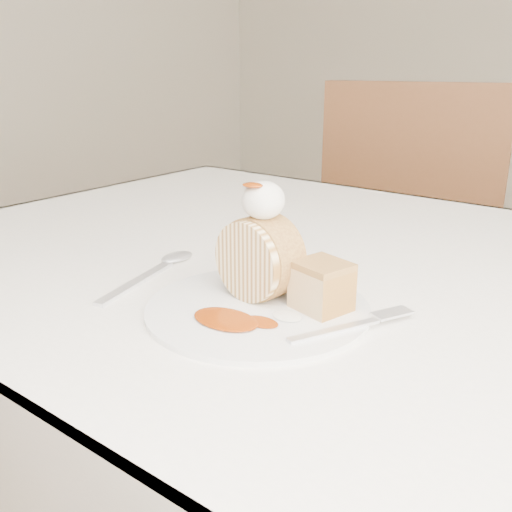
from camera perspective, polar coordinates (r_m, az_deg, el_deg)
The scene contains 10 objects.
table at distance 0.79m, azimuth 11.11°, elevation -7.49°, with size 1.40×0.90×0.75m.
chair_far at distance 1.65m, azimuth 15.40°, elevation 2.08°, with size 0.53×0.53×0.96m.
plate at distance 0.62m, azimuth 0.17°, elevation -5.27°, with size 0.24×0.24×0.01m, color white.
roulade_slice at distance 0.63m, azimuth 0.31°, elevation -0.21°, with size 0.09×0.09×0.05m, color #FFE7B1.
cake_chunk at distance 0.61m, azimuth 6.58°, elevation -3.29°, with size 0.05×0.05×0.04m, color #B18943.
whipped_cream at distance 0.61m, azimuth 0.74°, elevation 5.60°, with size 0.05×0.05×0.04m, color white.
caramel_drizzle at distance 0.59m, azimuth -0.34°, elevation 7.59°, with size 0.02×0.02×0.01m, color #862E05.
caramel_pool at distance 0.58m, azimuth -3.05°, elevation -6.31°, with size 0.08×0.05×0.00m, color #862E05, non-canonical shape.
fork at distance 0.57m, azimuth 7.85°, elevation -7.37°, with size 0.02×0.14×0.00m, color silver.
spoon at distance 0.71m, azimuth -11.90°, elevation -2.60°, with size 0.03×0.18×0.00m, color silver.
Camera 1 is at (0.30, -0.44, 1.01)m, focal length 40.00 mm.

